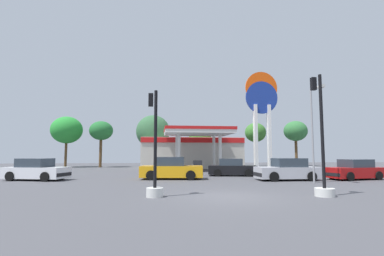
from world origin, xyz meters
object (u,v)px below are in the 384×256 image
Objects in this scene: car_1 at (36,170)px; tree_0 at (67,130)px; tree_5 at (296,131)px; tree_4 at (255,133)px; car_2 at (232,168)px; traffic_signal_1 at (155,168)px; car_0 at (171,169)px; car_3 at (287,170)px; car_4 at (355,170)px; station_pole_sign at (262,107)px; traffic_signal_0 at (323,165)px; tree_1 at (101,131)px; corner_streetlamp at (314,124)px; tree_2 at (153,132)px; tree_3 at (200,138)px.

car_1 is 0.65× the size of tree_0.
tree_4 is at bearing -173.87° from tree_5.
car_2 is (14.47, 2.15, -0.04)m from car_1.
car_0 is at bearing 82.29° from traffic_signal_1.
car_3 is 5.01m from car_4.
car_1 is (-20.99, -12.11, -6.91)m from station_pole_sign.
traffic_signal_0 reaches higher than car_0.
car_0 is 0.69× the size of tree_5.
tree_5 is (13.31, 28.17, 3.82)m from traffic_signal_0.
tree_0 is (-19.47, 28.53, 3.71)m from traffic_signal_0.
car_1 is at bearing -78.13° from tree_0.
tree_1 reaches higher than car_1.
car_2 is 0.70× the size of corner_streetlamp.
tree_2 is at bearing 105.82° from traffic_signal_0.
traffic_signal_0 is 0.80× the size of tree_5.
tree_1 is (-20.37, 6.58, -2.68)m from station_pole_sign.
tree_4 is at bearing 89.92° from car_4.
tree_0 is 0.97× the size of tree_2.
car_3 is 7.44m from traffic_signal_0.
corner_streetlamp is at bearing -46.73° from tree_0.
tree_1 reaches higher than tree_3.
traffic_signal_0 is at bearing -104.16° from car_3.
station_pole_sign is 15.93m from car_4.
traffic_signal_0 reaches higher than car_2.
traffic_signal_1 reaches higher than car_1.
tree_3 is at bearing 89.93° from car_2.
station_pole_sign is 1.91× the size of tree_4.
car_4 is at bearing -90.08° from tree_4.
tree_4 is at bearing -2.31° from tree_0.
tree_5 is at bearing 0.31° from tree_1.
tree_2 is 14.62m from tree_4.
car_2 is 0.79× the size of traffic_signal_0.
station_pole_sign is at bearing 75.25° from car_3.
car_3 is 0.80× the size of traffic_signal_0.
traffic_signal_0 is (-5.56, -21.43, -6.26)m from station_pole_sign.
traffic_signal_0 is 31.89m from tree_1.
traffic_signal_0 is 0.85× the size of tree_4.
station_pole_sign is 14.86m from tree_2.
station_pole_sign is 2.14× the size of tree_3.
car_0 is 13.07m from car_4.
tree_2 is (-0.54, 26.69, 3.64)m from traffic_signal_1.
car_3 is at bearing -103.95° from tree_4.
tree_3 is at bearing 15.22° from tree_2.
traffic_signal_1 is 0.66× the size of tree_0.
traffic_signal_1 is at bearing -74.49° from tree_1.
tree_2 reaches higher than tree_3.
tree_3 reaches higher than traffic_signal_1.
tree_5 is at bearing 33.25° from car_1.
car_0 is 0.77× the size of corner_streetlamp.
tree_5 reaches higher than car_3.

